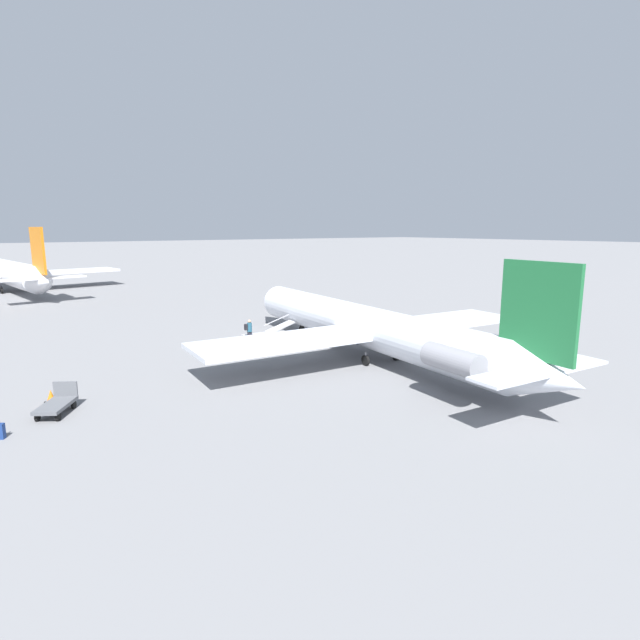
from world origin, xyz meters
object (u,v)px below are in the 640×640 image
airplane_far_left (9,272)px  luggage_cart (57,404)px  suitcase (0,431)px  boarding_stairs (261,335)px  passenger (249,330)px  airplane_main (368,326)px

airplane_far_left → luggage_cart: size_ratio=14.74×
airplane_far_left → suitcase: bearing=167.5°
boarding_stairs → passenger: bearing=-160.5°
airplane_main → suitcase: 20.37m
airplane_main → boarding_stairs: airplane_main is taller
airplane_far_left → suitcase: size_ratio=40.97×
luggage_cart → suitcase: size_ratio=2.78×
airplane_main → luggage_cart: bearing=92.6°
passenger → luggage_cart: (-7.58, 13.67, -0.54)m
airplane_main → airplane_far_left: 56.14m
airplane_main → suitcase: (-1.12, 20.26, -1.75)m
boarding_stairs → passenger: passenger is taller
passenger → suitcase: bearing=-145.1°
airplane_main → luggage_cart: (0.63, 17.95, -1.62)m
airplane_main → airplane_far_left: bearing=21.3°
boarding_stairs → suitcase: bearing=-146.0°
airplane_far_left → boarding_stairs: bearing=-172.3°
boarding_stairs → luggage_cart: (-7.88, 14.77, 0.08)m
boarding_stairs → suitcase: 19.60m
luggage_cart → suitcase: (-1.75, 2.31, -0.13)m
airplane_far_left → boarding_stairs: airplane_far_left is taller
luggage_cart → airplane_far_left: bearing=30.8°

